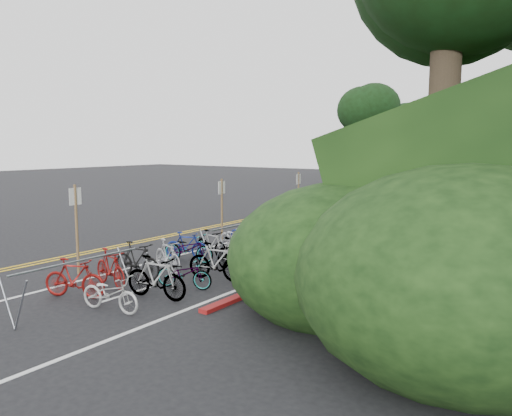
{
  "coord_description": "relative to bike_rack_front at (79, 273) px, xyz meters",
  "views": [
    {
      "loc": [
        13.02,
        -10.27,
        3.84
      ],
      "look_at": [
        1.54,
        6.02,
        1.3
      ],
      "focal_mm": 35.0,
      "sensor_mm": 36.0,
      "label": 1
    }
  ],
  "objects": [
    {
      "name": "ground",
      "position": [
        -3.17,
        3.42,
        -0.88
      ],
      "size": [
        120.0,
        120.0,
        0.0
      ],
      "primitive_type": "plane",
      "color": "black",
      "rests_on": "ground"
    },
    {
      "name": "bike_rack_front",
      "position": [
        0.0,
        0.0,
        0.0
      ],
      "size": [
        1.15,
        3.37,
        1.18
      ],
      "color": "gray",
      "rests_on": "ground"
    },
    {
      "name": "bike_valet",
      "position": [
        -0.2,
        5.57,
        -0.4
      ],
      "size": [
        3.24,
        12.25,
        1.08
      ],
      "color": "maroon",
      "rests_on": "ground"
    },
    {
      "name": "road_markings",
      "position": [
        -2.54,
        13.52,
        -0.88
      ],
      "size": [
        7.47,
        80.0,
        0.01
      ],
      "color": "gold",
      "rests_on": "ground"
    },
    {
      "name": "bike_racks_rest",
      "position": [
        -0.17,
        16.42,
        -0.03
      ],
      "size": [
        1.14,
        23.0,
        1.17
      ],
      "color": "gray",
      "rests_on": "ground"
    },
    {
      "name": "red_curb",
      "position": [
        2.53,
        15.42,
        -0.83
      ],
      "size": [
        0.25,
        28.0,
        0.1
      ],
      "primitive_type": "cube",
      "color": "maroon",
      "rests_on": "ground"
    },
    {
      "name": "signpost_near",
      "position": [
        -2.86,
        1.98,
        0.64
      ],
      "size": [
        0.08,
        0.4,
        2.68
      ],
      "color": "brown",
      "rests_on": "ground"
    },
    {
      "name": "bike_front",
      "position": [
        -1.6,
        5.33,
        -0.42
      ],
      "size": [
        0.94,
        1.58,
        0.92
      ],
      "primitive_type": "imported",
      "rotation": [
        0.0,
        0.0,
        1.94
      ],
      "color": "navy",
      "rests_on": "ground"
    },
    {
      "name": "signposts_rest",
      "position": [
        -2.57,
        17.42,
        0.55
      ],
      "size": [
        0.08,
        18.4,
        2.5
      ],
      "color": "brown",
      "rests_on": "ground"
    }
  ]
}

